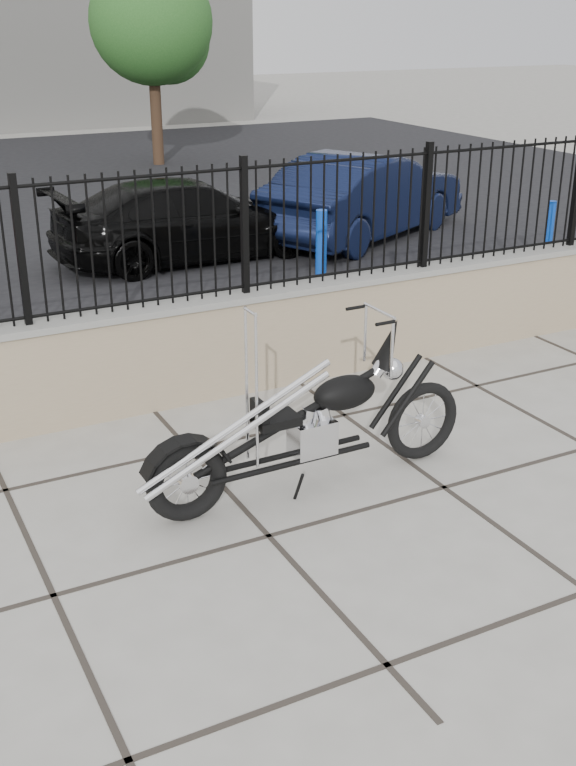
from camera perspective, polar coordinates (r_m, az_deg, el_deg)
The scene contains 9 objects.
ground_plane at distance 6.32m, azimuth -1.24°, elevation -9.73°, with size 90.00×90.00×0.00m, color #99968E.
retaining_wall at distance 8.20m, azimuth -9.00°, elevation 1.58°, with size 14.00×0.36×0.96m, color gray.
iron_fence at distance 7.88m, azimuth -9.47°, elevation 8.93°, with size 14.00×0.08×1.20m, color black.
chopper_motorcycle at distance 6.57m, azimuth 1.20°, elevation -0.89°, with size 2.54×0.45×1.53m, color black, non-canonical shape.
car_black at distance 13.31m, azimuth -6.31°, elevation 10.30°, with size 1.63×4.02×1.17m, color black.
car_blue at distance 14.58m, azimuth 4.90°, elevation 11.80°, with size 1.43×4.10×1.35m, color black.
bollard_b at distance 11.22m, azimuth 2.12°, elevation 8.08°, with size 0.14×0.14×1.15m, color #0A34A3.
bollard_c at distance 13.32m, azimuth 16.27°, elevation 9.06°, with size 0.11×0.11×0.94m, color #0D38CB.
tree_right at distance 22.05m, azimuth -8.72°, elevation 22.14°, with size 2.80×2.80×4.72m.
Camera 1 is at (-2.33, -4.81, 3.37)m, focal length 42.00 mm.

